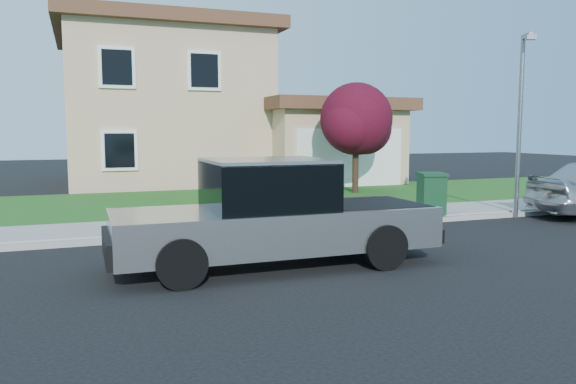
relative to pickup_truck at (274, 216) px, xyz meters
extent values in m
plane|color=black|center=(0.53, 0.07, -0.86)|extent=(80.00, 80.00, 0.00)
cube|color=gray|center=(1.53, 2.97, -0.80)|extent=(40.00, 0.20, 0.12)
cube|color=gray|center=(1.53, 4.07, -0.79)|extent=(40.00, 2.00, 0.15)
cube|color=#144615|center=(1.53, 8.57, -0.81)|extent=(40.00, 7.00, 0.10)
cube|color=tan|center=(0.53, 17.07, 2.34)|extent=(8.00, 9.00, 6.40)
cube|color=tan|center=(7.03, 14.07, 0.74)|extent=(5.50, 6.00, 3.20)
cube|color=white|center=(7.03, 11.05, 0.39)|extent=(4.60, 0.12, 2.30)
cube|color=#4C2D1E|center=(0.53, 17.07, 5.74)|extent=(8.80, 9.80, 0.50)
cube|color=#4C2D1E|center=(7.03, 14.07, 2.54)|extent=(6.20, 6.80, 0.50)
cube|color=white|center=(-1.67, 12.52, 3.74)|extent=(1.30, 0.10, 1.50)
cube|color=white|center=(1.53, 12.52, 3.74)|extent=(1.30, 0.10, 1.50)
cube|color=black|center=(-1.67, 12.52, 0.74)|extent=(1.30, 0.10, 1.50)
cylinder|color=black|center=(-1.75, -0.88, -0.48)|extent=(0.77, 0.29, 0.77)
cylinder|color=black|center=(-1.74, 0.89, -0.48)|extent=(0.77, 0.29, 0.77)
cylinder|color=black|center=(1.65, -0.89, -0.48)|extent=(0.77, 0.29, 0.77)
cylinder|color=black|center=(1.66, 0.88, -0.48)|extent=(0.77, 0.29, 0.77)
cube|color=#AFB2B6|center=(0.03, 0.00, -0.20)|extent=(5.46, 1.93, 0.69)
cube|color=black|center=(-0.12, 0.00, 0.53)|extent=(2.02, 1.79, 0.81)
cube|color=#AFB2B6|center=(-0.12, 0.00, 0.95)|extent=(2.02, 1.79, 0.08)
cube|color=black|center=(1.85, -0.01, 0.12)|extent=(1.73, 1.63, 0.06)
cube|color=black|center=(-2.73, 0.01, -0.34)|extent=(0.12, 1.82, 0.38)
cube|color=black|center=(2.78, -0.01, -0.38)|extent=(0.12, 1.82, 0.24)
cube|color=black|center=(-0.88, 1.04, 0.43)|extent=(0.12, 0.21, 0.17)
imported|color=#E2A67C|center=(1.00, 1.26, -0.07)|extent=(0.65, 0.49, 1.59)
cylinder|color=tan|center=(1.00, 1.26, 0.75)|extent=(0.42, 0.42, 0.04)
cylinder|color=tan|center=(1.00, 1.26, 0.81)|extent=(0.21, 0.21, 0.15)
cylinder|color=black|center=(6.22, 9.02, 0.14)|extent=(0.22, 0.22, 1.80)
sphere|color=#470F1D|center=(6.22, 9.02, 1.88)|extent=(2.58, 2.58, 2.58)
sphere|color=#470F1D|center=(6.78, 9.36, 1.54)|extent=(1.91, 1.91, 1.91)
sphere|color=#470F1D|center=(5.77, 8.68, 1.65)|extent=(1.80, 1.80, 1.80)
cube|color=#0E341B|center=(5.53, 3.36, -0.21)|extent=(0.78, 0.85, 1.00)
cube|color=#0E341B|center=(5.53, 3.36, 0.33)|extent=(0.86, 0.92, 0.08)
cylinder|color=slate|center=(7.84, 2.82, 1.50)|extent=(0.11, 0.11, 4.73)
cube|color=slate|center=(7.75, 2.60, 3.87)|extent=(0.30, 0.52, 0.11)
cube|color=slate|center=(7.67, 2.38, 3.79)|extent=(0.28, 0.25, 0.11)
camera|label=1|loc=(-3.10, -8.99, 1.46)|focal=35.00mm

